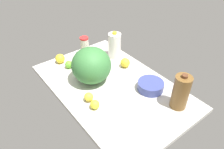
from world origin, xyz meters
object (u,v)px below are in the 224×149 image
object	(u,v)px
watermelon	(91,65)
lemon_by_jug	(60,59)
mixing_bowl	(151,86)
lemon_near_front	(89,97)
lime_loose	(69,65)
milk_jug	(115,46)
chocolate_milk_jug	(181,92)
lemon_beside_bowl	(125,63)
tumbler_cup	(85,47)
lemon_far_back	(95,104)

from	to	relation	value
watermelon	lemon_by_jug	distance (cm)	38.80
mixing_bowl	lemon_near_front	world-z (taller)	same
mixing_bowl	lime_loose	bearing A→B (deg)	29.01
watermelon	mixing_bowl	size ratio (longest dim) A/B	1.55
watermelon	milk_jug	bearing A→B (deg)	-65.18
lemon_by_jug	watermelon	bearing A→B (deg)	-167.59
chocolate_milk_jug	lemon_beside_bowl	bearing A→B (deg)	-1.92
lemon_near_front	tumbler_cup	bearing A→B (deg)	-29.85
lemon_beside_bowl	watermelon	bearing A→B (deg)	86.63
lime_loose	lemon_near_front	bearing A→B (deg)	168.96
watermelon	chocolate_milk_jug	distance (cm)	65.08
milk_jug	lemon_far_back	distance (cm)	65.05
chocolate_milk_jug	lime_loose	bearing A→B (deg)	23.16
mixing_bowl	tumbler_cup	world-z (taller)	tumbler_cup
lemon_by_jug	lemon_beside_bowl	world-z (taller)	same
milk_jug	lemon_far_back	size ratio (longest dim) A/B	3.83
lemon_far_back	mixing_bowl	bearing A→B (deg)	-102.02
milk_jug	lemon_far_back	bearing A→B (deg)	130.23
lemon_far_back	lemon_beside_bowl	distance (cm)	52.42
watermelon	lemon_by_jug	size ratio (longest dim) A/B	3.69
lemon_near_front	lemon_far_back	distance (cm)	8.42
tumbler_cup	lemon_near_front	bearing A→B (deg)	150.15
watermelon	lemon_near_front	size ratio (longest dim) A/B	4.63
tumbler_cup	lemon_far_back	size ratio (longest dim) A/B	2.83
milk_jug	lemon_by_jug	world-z (taller)	milk_jug
lime_loose	mixing_bowl	bearing A→B (deg)	-150.99
tumbler_cup	chocolate_milk_jug	world-z (taller)	chocolate_milk_jug
milk_jug	chocolate_milk_jug	xyz separation A→B (cm)	(-73.76, 4.60, 0.91)
lemon_by_jug	lemon_beside_bowl	bearing A→B (deg)	-134.29
watermelon	milk_jug	xyz separation A→B (cm)	(15.80, -34.16, -2.36)
tumbler_cup	lemon_beside_bowl	bearing A→B (deg)	-155.09
milk_jug	tumbler_cup	xyz separation A→B (cm)	(17.86, 19.20, -2.30)
chocolate_milk_jug	lime_loose	size ratio (longest dim) A/B	4.09
tumbler_cup	lemon_near_front	size ratio (longest dim) A/B	2.80
milk_jug	lemon_near_front	distance (cm)	59.43
milk_jug	chocolate_milk_jug	size ratio (longest dim) A/B	0.93
mixing_bowl	lime_loose	distance (cm)	68.87
milk_jug	lime_loose	xyz separation A→B (cm)	(9.51, 40.21, -8.07)
lemon_near_front	lemon_beside_bowl	world-z (taller)	lemon_beside_bowl
chocolate_milk_jug	lemon_by_jug	xyz separation A→B (cm)	(94.67, 37.64, -8.17)
lemon_far_back	tumbler_cup	bearing A→B (deg)	-26.80
mixing_bowl	lemon_far_back	bearing A→B (deg)	77.98
chocolate_milk_jug	lemon_beside_bowl	world-z (taller)	chocolate_milk_jug
tumbler_cup	lime_loose	distance (cm)	23.34
mixing_bowl	tumbler_cup	bearing A→B (deg)	10.24
chocolate_milk_jug	lemon_by_jug	size ratio (longest dim) A/B	3.25
tumbler_cup	watermelon	bearing A→B (deg)	156.05
mixing_bowl	lemon_by_jug	size ratio (longest dim) A/B	2.38
watermelon	chocolate_milk_jug	bearing A→B (deg)	-152.98
watermelon	lemon_beside_bowl	size ratio (longest dim) A/B	3.73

